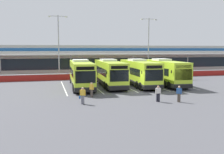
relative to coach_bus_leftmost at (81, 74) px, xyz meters
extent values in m
plane|color=#4C4C51|center=(6.05, -5.73, -1.79)|extent=(200.00, 200.00, 0.00)
cube|color=beige|center=(6.05, 21.27, 0.96)|extent=(70.00, 10.00, 5.50)
cube|color=#19232D|center=(6.05, 16.25, 0.51)|extent=(66.00, 0.08, 2.20)
cube|color=navy|center=(6.05, 16.24, 3.36)|extent=(68.00, 0.08, 0.60)
cube|color=beige|center=(6.05, 14.77, 2.41)|extent=(67.00, 3.00, 0.24)
cube|color=gray|center=(6.05, 21.27, 3.96)|extent=(70.00, 10.00, 0.50)
cylinder|color=#999999|center=(-12.55, 13.57, 0.31)|extent=(0.20, 0.20, 4.20)
cylinder|color=#999999|center=(-0.15, 13.57, 0.31)|extent=(0.20, 0.20, 4.20)
cylinder|color=#999999|center=(12.25, 13.57, 0.31)|extent=(0.20, 0.20, 4.20)
cylinder|color=#999999|center=(24.65, 13.57, 0.31)|extent=(0.20, 0.20, 4.20)
cube|color=maroon|center=(6.05, 8.77, -1.29)|extent=(60.00, 0.36, 1.00)
cube|color=#B2B2B2|center=(6.05, 8.77, -0.74)|extent=(60.00, 0.40, 0.10)
cube|color=#B7DB2D|center=(0.00, -0.04, 0.12)|extent=(3.10, 12.10, 3.19)
cube|color=#333333|center=(0.00, -0.04, -1.19)|extent=(3.12, 12.13, 0.56)
cube|color=black|center=(0.02, 0.36, 0.36)|extent=(3.02, 9.71, 0.96)
cube|color=black|center=(-0.28, -5.98, 0.26)|extent=(2.31, 0.21, 1.40)
cube|color=black|center=(-0.28, -5.99, 1.26)|extent=(2.05, 0.17, 0.40)
cube|color=silver|center=(0.04, 0.96, 1.85)|extent=(2.18, 2.89, 0.28)
cube|color=black|center=(-0.28, -6.09, -1.24)|extent=(2.45, 0.27, 0.44)
cube|color=black|center=(1.19, -5.70, 0.61)|extent=(0.09, 0.12, 0.36)
cube|color=black|center=(-1.71, -5.57, 0.61)|extent=(0.09, 0.12, 0.36)
cylinder|color=black|center=(1.40, 4.50, -1.27)|extent=(0.37, 1.05, 1.04)
cylinder|color=black|center=(-0.98, 4.61, -1.27)|extent=(0.37, 1.05, 1.04)
cylinder|color=black|center=(1.04, -3.29, -1.27)|extent=(0.37, 1.05, 1.04)
cylinder|color=black|center=(-1.34, -3.18, -1.27)|extent=(0.37, 1.05, 1.04)
cylinder|color=black|center=(0.98, -4.69, -1.27)|extent=(0.37, 1.05, 1.04)
cylinder|color=black|center=(-1.41, -4.58, -1.27)|extent=(0.37, 1.05, 1.04)
cube|color=#B7DB2D|center=(4.13, 0.42, 0.12)|extent=(3.10, 12.10, 3.19)
cube|color=#333333|center=(4.13, 0.42, -1.19)|extent=(3.12, 12.13, 0.56)
cube|color=black|center=(4.15, 0.82, 0.36)|extent=(3.02, 9.71, 0.96)
cube|color=black|center=(3.85, -5.53, 0.26)|extent=(2.31, 0.21, 1.40)
cube|color=black|center=(3.85, -5.54, 1.26)|extent=(2.05, 0.17, 0.40)
cube|color=silver|center=(4.17, 1.42, 1.85)|extent=(2.18, 2.89, 0.28)
cube|color=black|center=(3.85, -5.64, -1.24)|extent=(2.45, 0.27, 0.44)
cube|color=black|center=(5.32, -5.24, 0.61)|extent=(0.09, 0.12, 0.36)
cube|color=black|center=(2.42, -5.11, 0.61)|extent=(0.09, 0.12, 0.36)
cylinder|color=black|center=(5.53, 4.96, -1.27)|extent=(0.37, 1.05, 1.04)
cylinder|color=black|center=(3.15, 5.07, -1.27)|extent=(0.37, 1.05, 1.04)
cylinder|color=black|center=(5.17, -2.83, -1.27)|extent=(0.37, 1.05, 1.04)
cylinder|color=black|center=(2.79, -2.72, -1.27)|extent=(0.37, 1.05, 1.04)
cylinder|color=black|center=(5.11, -4.23, -1.27)|extent=(0.37, 1.05, 1.04)
cylinder|color=black|center=(2.72, -4.12, -1.27)|extent=(0.37, 1.05, 1.04)
cube|color=#B7DB2D|center=(8.38, -0.10, 0.12)|extent=(3.10, 12.10, 3.19)
cube|color=#333333|center=(8.38, -0.10, -1.19)|extent=(3.12, 12.13, 0.56)
cube|color=black|center=(8.40, 0.30, 0.36)|extent=(3.02, 9.71, 0.96)
cube|color=black|center=(8.10, -6.05, 0.26)|extent=(2.31, 0.21, 1.40)
cube|color=black|center=(8.10, -6.06, 1.26)|extent=(2.05, 0.17, 0.40)
cube|color=silver|center=(8.42, 0.90, 1.85)|extent=(2.18, 2.89, 0.28)
cube|color=black|center=(8.10, -6.16, -1.24)|extent=(2.45, 0.27, 0.44)
cube|color=black|center=(9.57, -5.76, 0.61)|extent=(0.09, 0.12, 0.36)
cube|color=black|center=(6.67, -5.63, 0.61)|extent=(0.09, 0.12, 0.36)
cylinder|color=black|center=(9.78, 4.44, -1.27)|extent=(0.37, 1.05, 1.04)
cylinder|color=black|center=(7.40, 4.55, -1.27)|extent=(0.37, 1.05, 1.04)
cylinder|color=black|center=(9.42, -3.35, -1.27)|extent=(0.37, 1.05, 1.04)
cylinder|color=black|center=(7.04, -3.24, -1.27)|extent=(0.37, 1.05, 1.04)
cylinder|color=black|center=(9.36, -4.75, -1.27)|extent=(0.37, 1.05, 1.04)
cylinder|color=black|center=(6.97, -4.64, -1.27)|extent=(0.37, 1.05, 1.04)
cube|color=#B7DB2D|center=(12.28, -0.26, 0.12)|extent=(3.10, 12.10, 3.19)
cube|color=#333333|center=(12.28, -0.26, -1.19)|extent=(3.12, 12.13, 0.56)
cube|color=black|center=(12.29, 0.14, 0.36)|extent=(3.02, 9.71, 0.96)
cube|color=black|center=(12.00, -6.20, 0.26)|extent=(2.31, 0.21, 1.40)
cube|color=black|center=(12.00, -6.21, 1.26)|extent=(2.05, 0.17, 0.40)
cube|color=silver|center=(12.32, 0.74, 1.85)|extent=(2.18, 2.89, 0.28)
cube|color=black|center=(12.00, -6.31, -1.24)|extent=(2.45, 0.27, 0.44)
cube|color=black|center=(13.47, -5.92, 0.61)|extent=(0.09, 0.12, 0.36)
cube|color=black|center=(10.56, -5.78, 0.61)|extent=(0.09, 0.12, 0.36)
cylinder|color=black|center=(13.68, 4.28, -1.27)|extent=(0.37, 1.05, 1.04)
cylinder|color=black|center=(11.29, 4.39, -1.27)|extent=(0.37, 1.05, 1.04)
cylinder|color=black|center=(13.32, -3.51, -1.27)|extent=(0.37, 1.05, 1.04)
cylinder|color=black|center=(10.93, -3.40, -1.27)|extent=(0.37, 1.05, 1.04)
cylinder|color=black|center=(13.26, -4.91, -1.27)|extent=(0.37, 1.05, 1.04)
cylinder|color=black|center=(10.87, -4.80, -1.27)|extent=(0.37, 1.05, 1.04)
cube|color=silver|center=(-2.35, 0.27, -1.78)|extent=(0.14, 13.00, 0.01)
cube|color=silver|center=(1.85, 0.27, -1.78)|extent=(0.14, 13.00, 0.01)
cube|color=silver|center=(6.05, 0.27, -1.78)|extent=(0.14, 13.00, 0.01)
cube|color=silver|center=(10.25, 0.27, -1.78)|extent=(0.14, 13.00, 0.01)
cube|color=silver|center=(14.45, 0.27, -1.78)|extent=(0.14, 13.00, 0.01)
cube|color=slate|center=(-1.31, -10.56, -1.37)|extent=(0.19, 0.21, 0.84)
cube|color=slate|center=(-1.19, -10.73, -1.37)|extent=(0.19, 0.21, 0.84)
cube|color=gold|center=(-1.25, -10.65, -0.67)|extent=(0.39, 0.32, 0.56)
cube|color=gold|center=(-1.46, -10.58, -0.69)|extent=(0.12, 0.12, 0.54)
cube|color=gold|center=(-1.04, -10.72, -0.69)|extent=(0.12, 0.12, 0.54)
sphere|color=tan|center=(-1.25, -10.65, -0.28)|extent=(0.22, 0.22, 0.22)
cube|color=#194C9E|center=(-1.52, -10.54, -1.16)|extent=(0.20, 0.30, 0.22)
cylinder|color=#194C9E|center=(-1.52, -10.54, -0.98)|extent=(0.02, 0.02, 0.16)
cube|color=black|center=(6.07, -11.40, -1.37)|extent=(0.17, 0.20, 0.84)
cube|color=black|center=(6.20, -11.55, -1.37)|extent=(0.17, 0.20, 0.84)
cube|color=silver|center=(6.13, -11.48, -0.67)|extent=(0.37, 0.28, 0.56)
cube|color=silver|center=(5.92, -11.43, -0.69)|extent=(0.11, 0.11, 0.54)
cube|color=silver|center=(6.35, -11.52, -0.69)|extent=(0.11, 0.11, 0.54)
sphere|color=tan|center=(6.13, -11.48, -0.28)|extent=(0.22, 0.22, 0.22)
cube|color=#4C4238|center=(8.05, -12.05, -1.37)|extent=(0.23, 0.23, 0.84)
cube|color=#4C4238|center=(8.07, -12.25, -1.37)|extent=(0.23, 0.23, 0.84)
cube|color=#2D5693|center=(8.06, -12.15, -0.67)|extent=(0.39, 0.40, 0.56)
cube|color=#2D5693|center=(7.91, -11.99, -0.69)|extent=(0.13, 0.13, 0.54)
cube|color=#2D5693|center=(8.21, -12.30, -0.69)|extent=(0.13, 0.13, 0.54)
sphere|color=tan|center=(8.06, -12.15, -0.28)|extent=(0.22, 0.22, 0.22)
cube|color=#4C4238|center=(0.15, -7.37, -1.37)|extent=(0.23, 0.22, 0.84)
cube|color=#4C4238|center=(0.17, -7.57, -1.37)|extent=(0.23, 0.22, 0.84)
cube|color=gold|center=(0.16, -7.47, -0.67)|extent=(0.39, 0.40, 0.56)
cube|color=gold|center=(0.01, -7.31, -0.69)|extent=(0.13, 0.13, 0.54)
cube|color=gold|center=(0.31, -7.64, -0.69)|extent=(0.13, 0.13, 0.54)
sphere|color=tan|center=(0.16, -7.47, -0.28)|extent=(0.22, 0.22, 0.22)
cylinder|color=#9E9EA3|center=(-2.48, 10.41, 3.71)|extent=(0.20, 0.20, 11.00)
cylinder|color=#9E9EA3|center=(-2.48, 10.41, 9.06)|extent=(2.80, 0.10, 0.10)
cube|color=silver|center=(-3.88, 10.41, 8.96)|extent=(0.44, 0.28, 0.20)
cube|color=silver|center=(-1.08, 10.41, 8.96)|extent=(0.44, 0.28, 0.20)
cylinder|color=#9E9EA3|center=(14.21, 10.33, 3.71)|extent=(0.20, 0.20, 11.00)
cylinder|color=#9E9EA3|center=(14.21, 10.33, 9.06)|extent=(2.80, 0.10, 0.10)
cube|color=silver|center=(12.81, 10.33, 8.96)|extent=(0.44, 0.28, 0.20)
cube|color=silver|center=(15.61, 10.33, 8.96)|extent=(0.44, 0.28, 0.20)
camera|label=1|loc=(-4.36, -33.77, 3.39)|focal=39.78mm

